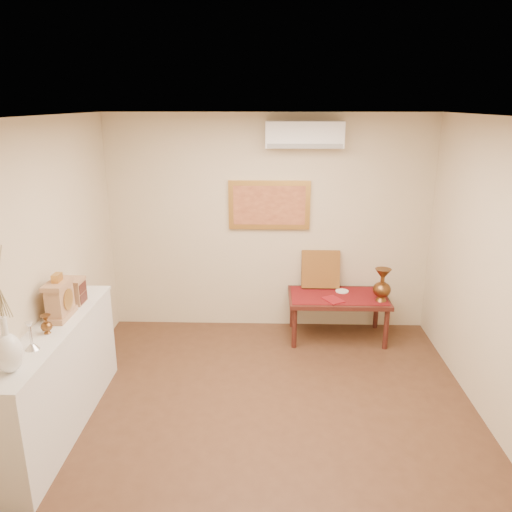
{
  "coord_description": "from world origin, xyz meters",
  "views": [
    {
      "loc": [
        0.02,
        -3.8,
        2.81
      ],
      "look_at": [
        -0.13,
        1.15,
        1.28
      ],
      "focal_mm": 35.0,
      "sensor_mm": 36.0,
      "label": 1
    }
  ],
  "objects_px": {
    "white_vase": "(0,302)",
    "wooden_chest": "(75,291)",
    "brass_urn_tall": "(382,281)",
    "low_table": "(338,301)",
    "display_ledge": "(59,378)",
    "mantel_clock": "(60,299)"
  },
  "relations": [
    {
      "from": "low_table",
      "to": "brass_urn_tall",
      "type": "bearing_deg",
      "value": -16.92
    },
    {
      "from": "white_vase",
      "to": "brass_urn_tall",
      "type": "bearing_deg",
      "value": 37.88
    },
    {
      "from": "display_ledge",
      "to": "wooden_chest",
      "type": "distance_m",
      "value": 0.82
    },
    {
      "from": "white_vase",
      "to": "wooden_chest",
      "type": "bearing_deg",
      "value": 90.3
    },
    {
      "from": "display_ledge",
      "to": "wooden_chest",
      "type": "bearing_deg",
      "value": 89.54
    },
    {
      "from": "white_vase",
      "to": "low_table",
      "type": "xyz_separation_m",
      "value": [
        2.66,
        2.6,
        -1.02
      ]
    },
    {
      "from": "wooden_chest",
      "to": "display_ledge",
      "type": "bearing_deg",
      "value": -90.46
    },
    {
      "from": "white_vase",
      "to": "wooden_chest",
      "type": "relative_size",
      "value": 4.34
    },
    {
      "from": "white_vase",
      "to": "mantel_clock",
      "type": "distance_m",
      "value": 0.99
    },
    {
      "from": "wooden_chest",
      "to": "low_table",
      "type": "xyz_separation_m",
      "value": [
        2.67,
        1.34,
        -0.62
      ]
    },
    {
      "from": "white_vase",
      "to": "wooden_chest",
      "type": "distance_m",
      "value": 1.32
    },
    {
      "from": "display_ledge",
      "to": "wooden_chest",
      "type": "height_order",
      "value": "wooden_chest"
    },
    {
      "from": "low_table",
      "to": "mantel_clock",
      "type": "bearing_deg",
      "value": -148.04
    },
    {
      "from": "display_ledge",
      "to": "mantel_clock",
      "type": "height_order",
      "value": "mantel_clock"
    },
    {
      "from": "low_table",
      "to": "display_ledge",
      "type": "bearing_deg",
      "value": -144.9
    },
    {
      "from": "wooden_chest",
      "to": "mantel_clock",
      "type": "bearing_deg",
      "value": -91.11
    },
    {
      "from": "low_table",
      "to": "white_vase",
      "type": "bearing_deg",
      "value": -135.71
    },
    {
      "from": "display_ledge",
      "to": "wooden_chest",
      "type": "xyz_separation_m",
      "value": [
        0.0,
        0.54,
        0.61
      ]
    },
    {
      "from": "white_vase",
      "to": "low_table",
      "type": "distance_m",
      "value": 3.86
    },
    {
      "from": "display_ledge",
      "to": "brass_urn_tall",
      "type": "bearing_deg",
      "value": 28.72
    },
    {
      "from": "brass_urn_tall",
      "to": "wooden_chest",
      "type": "relative_size",
      "value": 1.96
    },
    {
      "from": "brass_urn_tall",
      "to": "low_table",
      "type": "relative_size",
      "value": 0.4
    }
  ]
}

